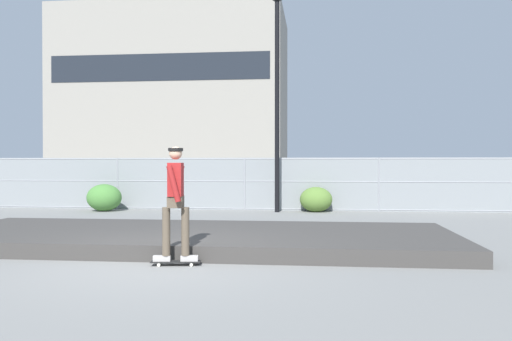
% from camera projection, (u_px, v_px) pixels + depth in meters
% --- Properties ---
extents(ground_plane, '(120.00, 120.00, 0.00)m').
position_uv_depth(ground_plane, '(164.00, 264.00, 8.60)').
color(ground_plane, slate).
extents(gravel_berm, '(10.42, 3.95, 0.28)m').
position_uv_depth(gravel_berm, '(193.00, 238.00, 10.68)').
color(gravel_berm, '#3D3A38').
rests_on(gravel_berm, ground_plane).
extents(skateboard, '(0.82, 0.30, 0.07)m').
position_uv_depth(skateboard, '(176.00, 262.00, 8.50)').
color(skateboard, black).
rests_on(skateboard, ground_plane).
extents(skater, '(0.73, 0.61, 1.85)m').
position_uv_depth(skater, '(176.00, 195.00, 8.48)').
color(skater, '#B2ADA8').
rests_on(skater, skateboard).
extents(chain_fence, '(18.61, 0.06, 1.85)m').
position_uv_depth(chain_fence, '(245.00, 184.00, 18.48)').
color(chain_fence, gray).
rests_on(chain_fence, ground_plane).
extents(street_lamp, '(0.44, 0.44, 7.45)m').
position_uv_depth(street_lamp, '(277.00, 76.00, 17.70)').
color(street_lamp, black).
rests_on(street_lamp, ground_plane).
extents(parked_car_near, '(4.46, 2.08, 1.66)m').
position_uv_depth(parked_car_near, '(157.00, 184.00, 20.92)').
color(parked_car_near, '#B7BABF').
rests_on(parked_car_near, ground_plane).
extents(parked_car_mid, '(4.44, 2.04, 1.66)m').
position_uv_depth(parked_car_mid, '(327.00, 184.00, 20.58)').
color(parked_car_mid, '#474C54').
rests_on(parked_car_mid, ground_plane).
extents(parked_car_far, '(4.44, 2.02, 1.66)m').
position_uv_depth(parked_car_far, '(469.00, 185.00, 19.65)').
color(parked_car_far, '#566B4C').
rests_on(parked_car_far, ground_plane).
extents(library_building, '(22.50, 12.67, 16.94)m').
position_uv_depth(library_building, '(176.00, 98.00, 54.69)').
color(library_building, gray).
rests_on(library_building, ground_plane).
extents(shrub_left, '(1.21, 0.99, 0.93)m').
position_uv_depth(shrub_left, '(104.00, 198.00, 18.10)').
color(shrub_left, '#477F38').
rests_on(shrub_left, ground_plane).
extents(shrub_center, '(1.10, 0.90, 0.85)m').
position_uv_depth(shrub_center, '(316.00, 199.00, 17.81)').
color(shrub_center, '#567A33').
rests_on(shrub_center, ground_plane).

